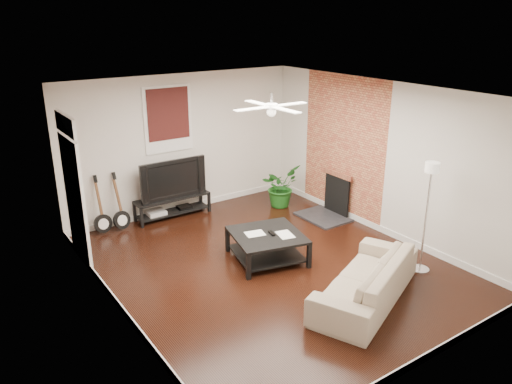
% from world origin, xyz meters
% --- Properties ---
extents(room, '(5.01, 6.01, 2.81)m').
position_xyz_m(room, '(0.00, 0.00, 1.40)').
color(room, black).
rests_on(room, ground).
extents(brick_accent, '(0.02, 2.20, 2.80)m').
position_xyz_m(brick_accent, '(2.49, 1.00, 1.40)').
color(brick_accent, '#B3523A').
rests_on(brick_accent, floor).
extents(fireplace, '(0.80, 1.10, 0.92)m').
position_xyz_m(fireplace, '(2.20, 1.00, 0.46)').
color(fireplace, black).
rests_on(fireplace, floor).
extents(window_back, '(1.00, 0.06, 1.30)m').
position_xyz_m(window_back, '(-0.30, 2.97, 1.95)').
color(window_back, '#370F0F').
rests_on(window_back, wall_back).
extents(door_left, '(0.08, 1.00, 2.50)m').
position_xyz_m(door_left, '(-2.46, 1.90, 1.25)').
color(door_left, white).
rests_on(door_left, wall_left).
extents(tv_stand, '(1.52, 0.41, 0.43)m').
position_xyz_m(tv_stand, '(-0.40, 2.78, 0.21)').
color(tv_stand, black).
rests_on(tv_stand, floor).
extents(tv, '(1.36, 0.18, 0.79)m').
position_xyz_m(tv, '(-0.40, 2.80, 0.82)').
color(tv, black).
rests_on(tv, tv_stand).
extents(coffee_table, '(1.34, 1.34, 0.47)m').
position_xyz_m(coffee_table, '(0.08, 0.19, 0.23)').
color(coffee_table, black).
rests_on(coffee_table, floor).
extents(sofa, '(2.38, 1.69, 0.65)m').
position_xyz_m(sofa, '(0.52, -1.61, 0.32)').
color(sofa, tan).
rests_on(sofa, floor).
extents(floor_lamp, '(0.39, 0.39, 1.81)m').
position_xyz_m(floor_lamp, '(1.87, -1.51, 0.91)').
color(floor_lamp, silver).
rests_on(floor_lamp, floor).
extents(potted_plant, '(0.99, 0.94, 0.88)m').
position_xyz_m(potted_plant, '(1.75, 2.04, 0.44)').
color(potted_plant, '#1B5B1A').
rests_on(potted_plant, floor).
extents(guitar_left, '(0.37, 0.29, 1.12)m').
position_xyz_m(guitar_left, '(-1.84, 2.75, 0.56)').
color(guitar_left, black).
rests_on(guitar_left, floor).
extents(guitar_right, '(0.39, 0.32, 1.12)m').
position_xyz_m(guitar_right, '(-1.49, 2.72, 0.56)').
color(guitar_right, black).
rests_on(guitar_right, floor).
extents(ceiling_fan, '(1.24, 1.24, 0.32)m').
position_xyz_m(ceiling_fan, '(0.00, 0.00, 2.60)').
color(ceiling_fan, white).
rests_on(ceiling_fan, ceiling).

